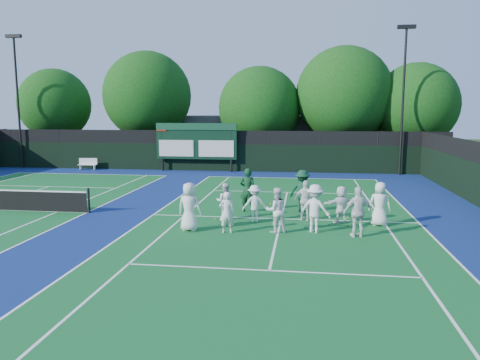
# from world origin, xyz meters

# --- Properties ---
(ground) EXTENTS (120.00, 120.00, 0.00)m
(ground) POSITION_xyz_m (0.00, 0.00, 0.00)
(ground) COLOR #1F3B10
(ground) RESTS_ON ground
(court_apron) EXTENTS (34.00, 32.00, 0.01)m
(court_apron) POSITION_xyz_m (-6.00, 1.00, 0.00)
(court_apron) COLOR navy
(court_apron) RESTS_ON ground
(near_court) EXTENTS (11.05, 23.85, 0.01)m
(near_court) POSITION_xyz_m (0.00, 1.00, 0.01)
(near_court) COLOR #135E26
(near_court) RESTS_ON ground
(back_fence) EXTENTS (34.00, 0.08, 3.00)m
(back_fence) POSITION_xyz_m (-6.00, 16.00, 1.36)
(back_fence) COLOR black
(back_fence) RESTS_ON ground
(scoreboard) EXTENTS (6.00, 0.21, 3.55)m
(scoreboard) POSITION_xyz_m (-7.01, 15.59, 2.19)
(scoreboard) COLOR black
(scoreboard) RESTS_ON ground
(clubhouse) EXTENTS (18.00, 6.00, 4.00)m
(clubhouse) POSITION_xyz_m (-2.00, 24.00, 2.00)
(clubhouse) COLOR #59595E
(clubhouse) RESTS_ON ground
(light_pole_left) EXTENTS (1.20, 0.30, 10.12)m
(light_pole_left) POSITION_xyz_m (-21.00, 15.70, 6.30)
(light_pole_left) COLOR black
(light_pole_left) RESTS_ON ground
(light_pole_right) EXTENTS (1.20, 0.30, 10.12)m
(light_pole_right) POSITION_xyz_m (7.50, 15.70, 6.30)
(light_pole_right) COLOR black
(light_pole_right) RESTS_ON ground
(bench) EXTENTS (1.41, 0.48, 0.88)m
(bench) POSITION_xyz_m (-15.39, 15.36, 0.47)
(bench) COLOR white
(bench) RESTS_ON ground
(tree_a) EXTENTS (5.97, 5.97, 7.95)m
(tree_a) POSITION_xyz_m (-19.98, 19.58, 4.81)
(tree_a) COLOR black
(tree_a) RESTS_ON ground
(tree_b) EXTENTS (7.17, 7.17, 9.25)m
(tree_b) POSITION_xyz_m (-11.83, 19.58, 5.48)
(tree_b) COLOR black
(tree_b) RESTS_ON ground
(tree_c) EXTENTS (6.51, 6.51, 7.94)m
(tree_c) POSITION_xyz_m (-2.58, 19.58, 4.51)
(tree_c) COLOR black
(tree_c) RESTS_ON ground
(tree_d) EXTENTS (7.42, 7.42, 9.38)m
(tree_d) POSITION_xyz_m (3.99, 19.58, 5.48)
(tree_d) COLOR black
(tree_d) RESTS_ON ground
(tree_e) EXTENTS (6.35, 6.35, 8.06)m
(tree_e) POSITION_xyz_m (9.37, 19.58, 4.72)
(tree_e) COLOR black
(tree_e) RESTS_ON ground
(tennis_ball_0) EXTENTS (0.07, 0.07, 0.07)m
(tennis_ball_0) POSITION_xyz_m (-2.67, 0.43, 0.03)
(tennis_ball_0) COLOR #B0D218
(tennis_ball_0) RESTS_ON ground
(tennis_ball_1) EXTENTS (0.07, 0.07, 0.07)m
(tennis_ball_1) POSITION_xyz_m (1.98, 2.42, 0.03)
(tennis_ball_1) COLOR #B0D218
(tennis_ball_1) RESTS_ON ground
(tennis_ball_2) EXTENTS (0.07, 0.07, 0.07)m
(tennis_ball_2) POSITION_xyz_m (2.68, 0.05, 0.03)
(tennis_ball_2) COLOR #B0D218
(tennis_ball_2) RESTS_ON ground
(tennis_ball_3) EXTENTS (0.07, 0.07, 0.07)m
(tennis_ball_3) POSITION_xyz_m (-4.68, 3.21, 0.03)
(tennis_ball_3) COLOR #B0D218
(tennis_ball_3) RESTS_ON ground
(tennis_ball_4) EXTENTS (0.07, 0.07, 0.07)m
(tennis_ball_4) POSITION_xyz_m (-0.66, 4.00, 0.03)
(tennis_ball_4) COLOR #B0D218
(tennis_ball_4) RESTS_ON ground
(tennis_ball_5) EXTENTS (0.07, 0.07, 0.07)m
(tennis_ball_5) POSITION_xyz_m (2.74, 1.48, 0.03)
(tennis_ball_5) COLOR #B0D218
(tennis_ball_5) RESTS_ON ground
(player_front_0) EXTENTS (0.96, 0.69, 1.82)m
(player_front_0) POSITION_xyz_m (-3.29, -1.39, 0.91)
(player_front_0) COLOR white
(player_front_0) RESTS_ON ground
(player_front_1) EXTENTS (0.62, 0.47, 1.54)m
(player_front_1) POSITION_xyz_m (-1.86, -1.51, 0.77)
(player_front_1) COLOR white
(player_front_1) RESTS_ON ground
(player_front_2) EXTENTS (0.97, 0.85, 1.68)m
(player_front_2) POSITION_xyz_m (-0.07, -1.19, 0.84)
(player_front_2) COLOR white
(player_front_2) RESTS_ON ground
(player_front_3) EXTENTS (1.30, 0.99, 1.78)m
(player_front_3) POSITION_xyz_m (1.33, -0.95, 0.89)
(player_front_3) COLOR white
(player_front_3) RESTS_ON ground
(player_front_4) EXTENTS (1.14, 0.68, 1.81)m
(player_front_4) POSITION_xyz_m (2.83, -1.41, 0.91)
(player_front_4) COLOR white
(player_front_4) RESTS_ON ground
(player_back_0) EXTENTS (0.74, 0.58, 1.51)m
(player_back_0) POSITION_xyz_m (-2.30, 0.65, 0.76)
(player_back_0) COLOR white
(player_back_0) RESTS_ON ground
(player_back_1) EXTENTS (1.08, 0.78, 1.50)m
(player_back_1) POSITION_xyz_m (-1.04, 0.34, 0.75)
(player_back_1) COLOR white
(player_back_1) RESTS_ON ground
(player_back_2) EXTENTS (1.05, 0.68, 1.66)m
(player_back_2) POSITION_xyz_m (0.99, 0.89, 0.83)
(player_back_2) COLOR white
(player_back_2) RESTS_ON ground
(player_back_3) EXTENTS (1.45, 0.97, 1.50)m
(player_back_3) POSITION_xyz_m (2.38, 0.63, 0.75)
(player_back_3) COLOR white
(player_back_3) RESTS_ON ground
(player_back_4) EXTENTS (0.93, 0.70, 1.73)m
(player_back_4) POSITION_xyz_m (3.84, 0.39, 0.86)
(player_back_4) COLOR white
(player_back_4) RESTS_ON ground
(coach_left) EXTENTS (0.71, 0.47, 1.95)m
(coach_left) POSITION_xyz_m (-1.55, 2.23, 0.97)
(coach_left) COLOR #0F391C
(coach_left) RESTS_ON ground
(coach_right) EXTENTS (1.39, 1.10, 1.88)m
(coach_right) POSITION_xyz_m (0.85, 2.46, 0.94)
(coach_right) COLOR #103D25
(coach_right) RESTS_ON ground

